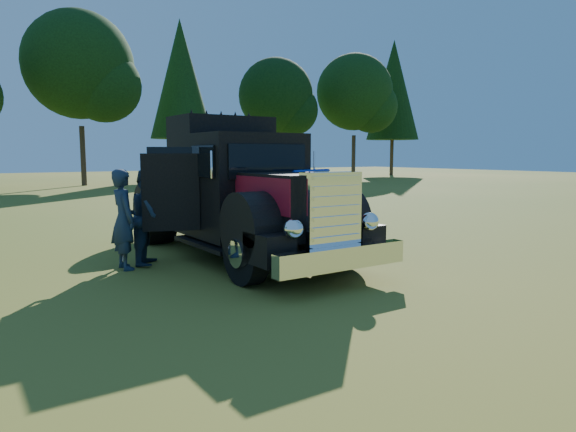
{
  "coord_description": "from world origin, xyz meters",
  "views": [
    {
      "loc": [
        -4.09,
        -8.0,
        2.18
      ],
      "look_at": [
        1.49,
        0.37,
        0.97
      ],
      "focal_mm": 32.0,
      "sensor_mm": 36.0,
      "label": 1
    }
  ],
  "objects_px": {
    "diamond_t_truck": "(241,198)",
    "spectator_near": "(124,219)",
    "spectator_far": "(150,217)",
    "hotrod_coupe": "(278,218)"
  },
  "relations": [
    {
      "from": "diamond_t_truck",
      "to": "hotrod_coupe",
      "type": "height_order",
      "value": "diamond_t_truck"
    },
    {
      "from": "hotrod_coupe",
      "to": "spectator_far",
      "type": "distance_m",
      "value": 3.22
    },
    {
      "from": "spectator_near",
      "to": "spectator_far",
      "type": "distance_m",
      "value": 0.6
    },
    {
      "from": "diamond_t_truck",
      "to": "spectator_near",
      "type": "height_order",
      "value": "diamond_t_truck"
    },
    {
      "from": "diamond_t_truck",
      "to": "spectator_far",
      "type": "xyz_separation_m",
      "value": [
        -1.81,
        0.45,
        -0.33
      ]
    },
    {
      "from": "hotrod_coupe",
      "to": "spectator_near",
      "type": "xyz_separation_m",
      "value": [
        -3.76,
        -0.45,
        0.28
      ]
    },
    {
      "from": "spectator_near",
      "to": "spectator_far",
      "type": "height_order",
      "value": "spectator_near"
    },
    {
      "from": "spectator_far",
      "to": "diamond_t_truck",
      "type": "bearing_deg",
      "value": -73.14
    },
    {
      "from": "spectator_near",
      "to": "hotrod_coupe",
      "type": "bearing_deg",
      "value": -84.9
    },
    {
      "from": "hotrod_coupe",
      "to": "spectator_near",
      "type": "relative_size",
      "value": 2.28
    }
  ]
}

